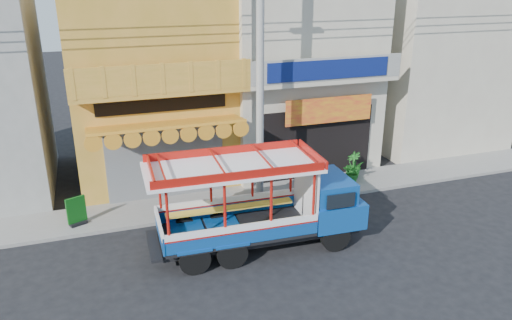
{
  "coord_description": "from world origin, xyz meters",
  "views": [
    {
      "loc": [
        -6.32,
        -11.94,
        7.88
      ],
      "look_at": [
        -1.41,
        2.5,
        2.1
      ],
      "focal_mm": 35.0,
      "sensor_mm": 36.0,
      "label": 1
    }
  ],
  "objects": [
    {
      "name": "ground",
      "position": [
        0.0,
        0.0,
        0.0
      ],
      "size": [
        90.0,
        90.0,
        0.0
      ],
      "primitive_type": "plane",
      "color": "black",
      "rests_on": "ground"
    },
    {
      "name": "green_sign",
      "position": [
        -7.17,
        3.67,
        0.53
      ],
      "size": [
        0.61,
        0.47,
        0.97
      ],
      "color": "black",
      "rests_on": "sidewalk"
    },
    {
      "name": "utility_pole",
      "position": [
        -0.85,
        3.3,
        5.03
      ],
      "size": [
        28.0,
        0.26,
        9.0
      ],
      "color": "gray",
      "rests_on": "ground"
    },
    {
      "name": "filler_building_right",
      "position": [
        9.0,
        8.0,
        3.8
      ],
      "size": [
        6.0,
        6.0,
        7.6
      ],
      "primitive_type": "cube",
      "color": "#B4A893",
      "rests_on": "ground"
    },
    {
      "name": "shophouse_right",
      "position": [
        2.0,
        7.96,
        4.11
      ],
      "size": [
        6.0,
        6.75,
        8.24
      ],
      "color": "#B4A893",
      "rests_on": "ground"
    },
    {
      "name": "potted_plant_a",
      "position": [
        3.05,
        3.93,
        0.54
      ],
      "size": [
        0.96,
        0.91,
        0.85
      ],
      "primitive_type": "imported",
      "rotation": [
        0.0,
        0.0,
        0.41
      ],
      "color": "#1A5B1B",
      "rests_on": "sidewalk"
    },
    {
      "name": "sidewalk",
      "position": [
        0.0,
        4.0,
        0.06
      ],
      "size": [
        30.0,
        2.0,
        0.12
      ],
      "primitive_type": "cube",
      "color": "slate",
      "rests_on": "ground"
    },
    {
      "name": "potted_plant_c",
      "position": [
        3.28,
        4.29,
        0.66
      ],
      "size": [
        0.63,
        0.63,
        1.08
      ],
      "primitive_type": "imported",
      "rotation": [
        0.0,
        0.0,
        4.76
      ],
      "color": "#1A5B1B",
      "rests_on": "sidewalk"
    },
    {
      "name": "party_pilaster",
      "position": [
        -1.0,
        4.85,
        4.0
      ],
      "size": [
        0.35,
        0.3,
        8.0
      ],
      "primitive_type": "cube",
      "color": "#B4A893",
      "rests_on": "ground"
    },
    {
      "name": "songthaew_truck",
      "position": [
        -1.52,
        0.61,
        1.43
      ],
      "size": [
        6.44,
        2.34,
        2.97
      ],
      "color": "black",
      "rests_on": "ground"
    },
    {
      "name": "shophouse_left",
      "position": [
        -4.0,
        7.96,
        4.11
      ],
      "size": [
        6.0,
        7.5,
        8.24
      ],
      "color": "#AE8426",
      "rests_on": "ground"
    }
  ]
}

